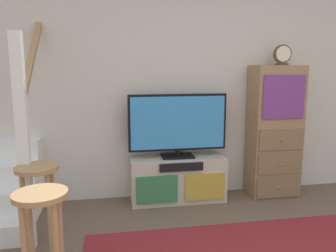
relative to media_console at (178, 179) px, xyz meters
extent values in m
cube|color=beige|center=(0.30, 0.27, 1.10)|extent=(6.40, 0.12, 2.70)
cube|color=#BCB29E|center=(0.00, 0.01, 0.00)|extent=(1.07, 0.36, 0.51)
cube|color=#337042|center=(-0.27, -0.18, -0.04)|extent=(0.45, 0.02, 0.30)
cube|color=#B79333|center=(0.27, -0.18, -0.04)|extent=(0.45, 0.02, 0.30)
cube|color=black|center=(0.00, -0.18, 0.20)|extent=(0.48, 0.02, 0.09)
cube|color=black|center=(0.00, 0.03, 0.27)|extent=(0.36, 0.22, 0.02)
cylinder|color=black|center=(0.00, 0.03, 0.31)|extent=(0.05, 0.05, 0.06)
cube|color=black|center=(0.00, 0.03, 0.66)|extent=(1.11, 0.05, 0.64)
cube|color=#338CCC|center=(0.00, 0.00, 0.66)|extent=(1.06, 0.01, 0.59)
cube|color=#93704C|center=(1.16, 0.02, 0.52)|extent=(0.58, 0.34, 1.54)
cube|color=brown|center=(1.16, -0.16, -0.11)|extent=(0.53, 0.02, 0.24)
sphere|color=olive|center=(1.16, -0.18, -0.11)|extent=(0.03, 0.03, 0.03)
cube|color=brown|center=(1.16, -0.16, 0.17)|extent=(0.53, 0.02, 0.24)
sphere|color=olive|center=(1.16, -0.18, 0.17)|extent=(0.03, 0.03, 0.03)
cube|color=brown|center=(1.16, -0.16, 0.45)|extent=(0.53, 0.02, 0.24)
sphere|color=olive|center=(1.16, -0.18, 0.45)|extent=(0.03, 0.03, 0.03)
cube|color=#70387F|center=(1.16, -0.16, 0.94)|extent=(0.49, 0.02, 0.49)
cube|color=#4C3823|center=(1.20, 0.00, 1.30)|extent=(0.12, 0.08, 0.02)
cylinder|color=brown|center=(1.20, 0.00, 1.41)|extent=(0.21, 0.04, 0.21)
cylinder|color=beige|center=(1.20, -0.03, 1.41)|extent=(0.17, 0.01, 0.17)
cube|color=white|center=(-1.95, 0.38, 0.22)|extent=(0.90, 0.26, 0.95)
cube|color=white|center=(-1.45, -0.79, 0.65)|extent=(0.09, 0.09, 1.80)
cube|color=#9E7547|center=(-1.45, -0.14, 1.45)|extent=(0.06, 1.33, 0.99)
cylinder|color=#A37A4C|center=(-1.29, -1.44, 0.11)|extent=(0.04, 0.04, 0.72)
cylinder|color=#A37A4C|center=(-1.10, -1.44, 0.11)|extent=(0.04, 0.04, 0.72)
cylinder|color=#A37A4C|center=(-1.19, -1.53, 0.49)|extent=(0.34, 0.34, 0.03)
cylinder|color=#A37A4C|center=(-1.43, -1.00, 0.10)|extent=(0.04, 0.04, 0.71)
cylinder|color=#A37A4C|center=(-1.24, -1.00, 0.10)|extent=(0.04, 0.04, 0.71)
cylinder|color=#A37A4C|center=(-1.43, -0.81, 0.10)|extent=(0.04, 0.04, 0.71)
cylinder|color=#A37A4C|center=(-1.24, -0.81, 0.10)|extent=(0.04, 0.04, 0.71)
cylinder|color=#A37A4C|center=(-1.34, -0.90, 0.47)|extent=(0.34, 0.34, 0.03)
camera|label=1|loc=(-0.76, -3.65, 1.28)|focal=36.31mm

